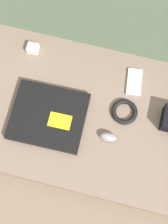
{
  "coord_description": "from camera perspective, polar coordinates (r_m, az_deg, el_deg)",
  "views": [
    {
      "loc": [
        0.09,
        -0.34,
        1.36
      ],
      "look_at": [
        0.0,
        0.0,
        0.15
      ],
      "focal_mm": 50.0,
      "sensor_mm": 36.0,
      "label": 1
    }
  ],
  "objects": [
    {
      "name": "ground_plane",
      "position": [
        1.41,
        0.0,
        -1.72
      ],
      "size": [
        8.0,
        8.0,
        0.0
      ],
      "primitive_type": "plane",
      "color": "#7A6651"
    },
    {
      "name": "couch_seat",
      "position": [
        1.34,
        0.0,
        -1.02
      ],
      "size": [
        1.1,
        0.62,
        0.13
      ],
      "color": "#7A6656",
      "rests_on": "ground_plane"
    },
    {
      "name": "couch_backrest",
      "position": [
        1.32,
        4.63,
        18.36
      ],
      "size": [
        1.1,
        0.2,
        0.55
      ],
      "color": "#60755B",
      "rests_on": "ground_plane"
    },
    {
      "name": "laptop",
      "position": [
        1.27,
        -6.48,
        -0.79
      ],
      "size": [
        0.3,
        0.26,
        0.03
      ],
      "rotation": [
        0.0,
        0.0,
        0.03
      ],
      "color": "black",
      "rests_on": "couch_seat"
    },
    {
      "name": "computer_mouse",
      "position": [
        1.24,
        4.45,
        -4.59
      ],
      "size": [
        0.07,
        0.04,
        0.04
      ],
      "rotation": [
        0.0,
        0.0,
        0.02
      ],
      "color": "gray",
      "rests_on": "couch_seat"
    },
    {
      "name": "phone_silver",
      "position": [
        1.33,
        9.16,
        5.45
      ],
      "size": [
        0.07,
        0.12,
        0.01
      ],
      "rotation": [
        0.0,
        0.0,
        0.12
      ],
      "color": "silver",
      "rests_on": "couch_seat"
    },
    {
      "name": "charger_brick",
      "position": [
        1.39,
        -9.33,
        11.39
      ],
      "size": [
        0.05,
        0.04,
        0.03
      ],
      "color": "silver",
      "rests_on": "couch_seat"
    },
    {
      "name": "cable_coil",
      "position": [
        1.28,
        7.39,
        0.05
      ],
      "size": [
        0.11,
        0.11,
        0.02
      ],
      "color": "black",
      "rests_on": "couch_seat"
    }
  ]
}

